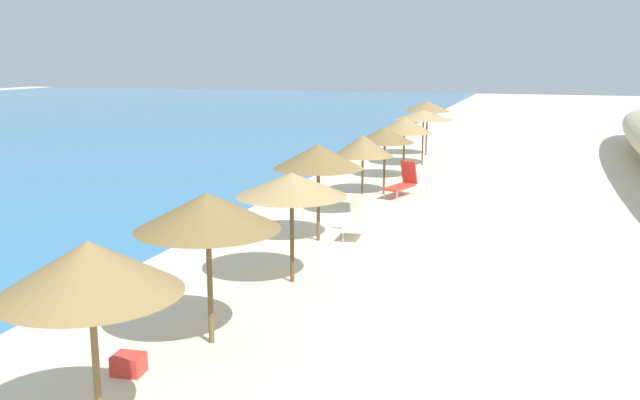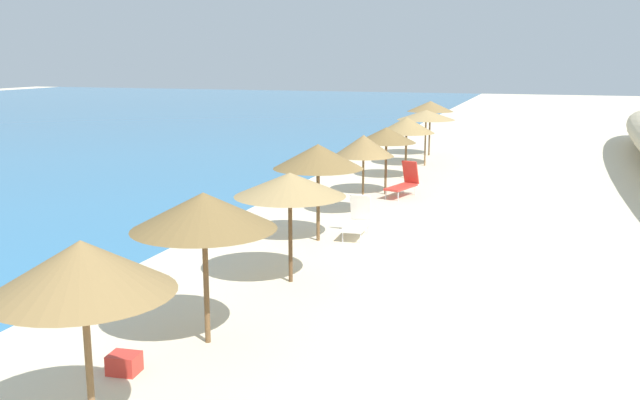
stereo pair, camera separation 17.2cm
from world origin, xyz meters
name	(u,v)px [view 2 (the right image)]	position (x,y,z in m)	size (l,w,h in m)	color
ground_plane	(418,236)	(0.00, 0.00, 0.00)	(160.00, 160.00, 0.00)	beige
beach_umbrella_1	(82,267)	(-12.28, 2.00, 2.46)	(2.33, 2.33, 2.81)	brown
beach_umbrella_2	(204,211)	(-8.70, 2.18, 2.41)	(2.55, 2.55, 2.74)	brown
beach_umbrella_3	(290,185)	(-5.00, 1.99, 2.24)	(2.50, 2.50, 2.51)	brown
beach_umbrella_4	(318,157)	(-1.33, 2.55, 2.36)	(2.47, 2.47, 2.70)	brown
beach_umbrella_5	(364,146)	(2.17, 2.20, 2.25)	(1.95, 1.95, 2.59)	brown
beach_umbrella_6	(386,135)	(5.79, 2.30, 2.21)	(2.17, 2.17, 2.49)	brown
beach_umbrella_7	(407,125)	(9.55, 2.31, 2.23)	(2.33, 2.33, 2.56)	brown
beach_umbrella_8	(426,115)	(13.21, 2.14, 2.37)	(2.67, 2.67, 2.60)	brown
beach_umbrella_9	(430,106)	(16.76, 2.54, 2.52)	(2.35, 2.35, 2.79)	brown
lounge_chair_0	(358,220)	(-0.53, 1.64, 0.47)	(1.45, 0.66, 1.14)	white
lounge_chair_1	(404,182)	(5.65, 1.58, 0.51)	(1.79, 1.03, 1.25)	red
cooler_box	(124,363)	(-10.26, 2.88, 0.16)	(0.48, 0.39, 0.33)	red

